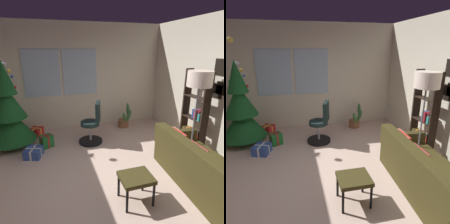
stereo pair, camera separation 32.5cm
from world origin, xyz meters
TOP-DOWN VIEW (x-y plane):
  - ground_plane at (0.00, 0.00)m, footprint 4.88×5.73m
  - wall_back_with_windows at (-0.02, 2.91)m, footprint 4.88×0.12m
  - couch at (1.71, -0.50)m, footprint 1.67×2.06m
  - footstool at (0.37, -0.37)m, footprint 0.46×0.40m
  - holiday_tree at (-1.59, 2.06)m, footprint 1.02×1.02m
  - gift_box_red at (-1.14, 2.56)m, footprint 0.39×0.40m
  - gift_box_green at (-0.87, 1.81)m, footprint 0.33×0.31m
  - gift_box_blue at (-1.14, 1.42)m, footprint 0.41×0.42m
  - office_chair at (0.18, 1.71)m, footprint 0.56×0.56m
  - bookshelf at (2.23, 0.75)m, footprint 0.18×0.64m
  - floor_lamp at (1.85, 0.31)m, footprint 0.43×0.43m
  - potted_plant at (1.27, 2.42)m, footprint 0.40×0.44m

SIDE VIEW (x-z plane):
  - ground_plane at x=0.00m, z-range -0.10..0.00m
  - gift_box_blue at x=-1.14m, z-range 0.00..0.19m
  - gift_box_red at x=-1.14m, z-range 0.00..0.20m
  - gift_box_green at x=-0.87m, z-range 0.00..0.28m
  - potted_plant at x=1.27m, z-range -0.12..0.54m
  - couch at x=1.71m, z-range -0.11..0.67m
  - footstool at x=0.37m, z-range 0.15..0.58m
  - office_chair at x=0.18m, z-range -0.10..0.89m
  - bookshelf at x=2.23m, z-range -0.10..1.65m
  - holiday_tree at x=-1.59m, z-range -0.39..2.00m
  - wall_back_with_windows at x=-0.02m, z-range 0.01..2.83m
  - floor_lamp at x=1.85m, z-range 0.67..2.45m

